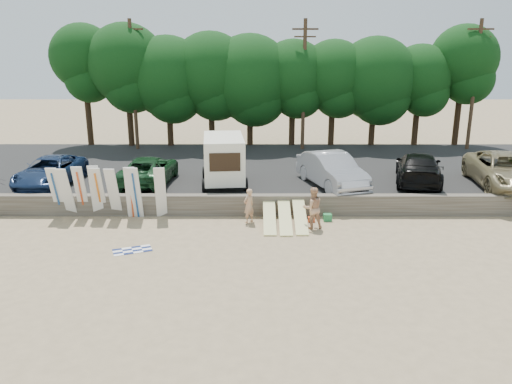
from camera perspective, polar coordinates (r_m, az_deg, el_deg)
ground at (r=21.29m, az=3.65°, el=-5.20°), size 120.00×120.00×0.00m
seawall at (r=23.95m, az=3.24°, el=-1.48°), size 44.00×0.50×1.00m
parking_lot at (r=31.21m, az=2.51°, el=2.41°), size 44.00×14.50×0.70m
treeline at (r=37.38m, az=0.68°, el=13.49°), size 32.42×6.36×8.87m
utility_poles at (r=36.03m, az=5.50°, el=12.36°), size 25.80×0.26×9.00m
box_trailer at (r=26.47m, az=-3.71°, el=3.91°), size 2.63×4.24×2.58m
car_0 at (r=28.66m, az=-22.45°, el=2.20°), size 2.64×5.41×1.48m
car_1 at (r=27.45m, az=-12.14°, el=2.49°), size 2.64×5.38×1.47m
car_2 at (r=26.43m, az=8.64°, el=2.49°), size 3.43×5.70×1.77m
car_3 at (r=28.24m, az=18.07°, el=2.61°), size 3.69×6.08×1.65m
car_4 at (r=29.03m, az=26.66°, el=2.17°), size 3.68×6.71×1.78m
surfboard_upright_0 at (r=25.15m, az=-21.84°, el=0.00°), size 0.50×0.83×2.50m
surfboard_upright_1 at (r=24.82m, az=-20.83°, el=-0.10°), size 0.57×0.89×2.49m
surfboard_upright_2 at (r=24.77m, az=-19.38°, el=0.06°), size 0.50×0.69×2.54m
surfboard_upright_3 at (r=24.49m, az=-17.82°, el=0.07°), size 0.53×0.56×2.57m
surfboard_upright_4 at (r=24.46m, az=-17.54°, el=-0.01°), size 0.52×0.85×2.50m
surfboard_upright_5 at (r=24.15m, az=-15.98°, el=-0.09°), size 0.54×0.88×2.49m
surfboard_upright_6 at (r=23.80m, az=-13.62°, el=-0.10°), size 0.52×0.71×2.54m
surfboard_upright_7 at (r=23.89m, az=-14.08°, el=-0.05°), size 0.58×0.70×2.55m
surfboard_upright_8 at (r=23.61m, az=-10.86°, el=-0.06°), size 0.58×0.77×2.53m
surfboard_low_0 at (r=22.58m, az=1.55°, el=-2.77°), size 0.56×2.92×0.84m
surfboard_low_1 at (r=22.55m, az=3.32°, el=-2.80°), size 0.56×2.91×0.86m
surfboard_low_2 at (r=22.66m, az=5.04°, el=-2.64°), size 0.56×2.89×0.93m
beachgoer_a at (r=22.78m, az=-0.83°, el=-1.58°), size 0.69×0.68×1.61m
beachgoer_b at (r=22.18m, az=6.48°, el=-1.81°), size 1.04×0.88×1.88m
cooler at (r=23.44m, az=8.17°, el=-2.89°), size 0.38×0.30×0.32m
gear_bag at (r=23.22m, az=6.35°, el=-3.13°), size 0.31×0.27×0.22m
beach_towel at (r=20.53m, az=-13.95°, el=-6.47°), size 1.95×1.95×0.00m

